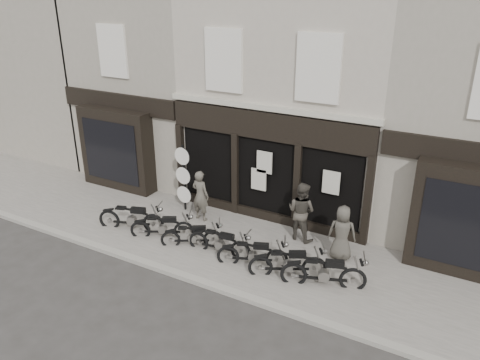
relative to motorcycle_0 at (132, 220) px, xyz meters
The scene contains 17 objects.
ground_plane 3.58m from the motorcycle_0, ahead, with size 90.00×90.00×0.00m, color #2D2B28.
pavement 3.65m from the motorcycle_0, 11.89° to the left, with size 30.00×4.20×0.12m, color #656059.
kerb 3.84m from the motorcycle_0, 21.55° to the right, with size 30.00×0.25×0.13m, color gray.
central_building 7.72m from the motorcycle_0, 58.51° to the left, with size 7.30×6.22×8.34m.
neighbour_left 7.34m from the motorcycle_0, 115.98° to the left, with size 5.60×6.73×8.34m.
filler_left 12.94m from the motorcycle_0, 151.89° to the left, with size 11.00×6.00×8.20m, color gray.
motorcycle_0 is the anchor object (origin of this frame).
motorcycle_1 1.23m from the motorcycle_0, ahead, with size 1.89×1.20×0.99m.
motorcycle_2 2.37m from the motorcycle_0, ahead, with size 1.74×1.21×0.93m.
motorcycle_3 3.36m from the motorcycle_0, ahead, with size 2.06×0.56×0.98m.
motorcycle_4 4.53m from the motorcycle_0, ahead, with size 1.96×1.05×0.99m.
motorcycle_5 5.63m from the motorcycle_0, ahead, with size 2.01×1.28×1.05m.
motorcycle_6 6.67m from the motorcycle_0, ahead, with size 2.20×1.09×1.10m.
man_left 2.41m from the motorcycle_0, 45.86° to the left, with size 0.65×0.43×1.79m, color #4E4940.
man_centre 5.59m from the motorcycle_0, 22.13° to the left, with size 0.93×0.73×1.92m, color #3D3931.
man_right 6.83m from the motorcycle_0, 13.46° to the left, with size 0.82×0.54×1.68m, color #434038.
advert_sign_post 2.29m from the motorcycle_0, 70.57° to the left, with size 0.63×0.40×2.57m.
Camera 1 is at (6.28, -10.17, 7.61)m, focal length 35.00 mm.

